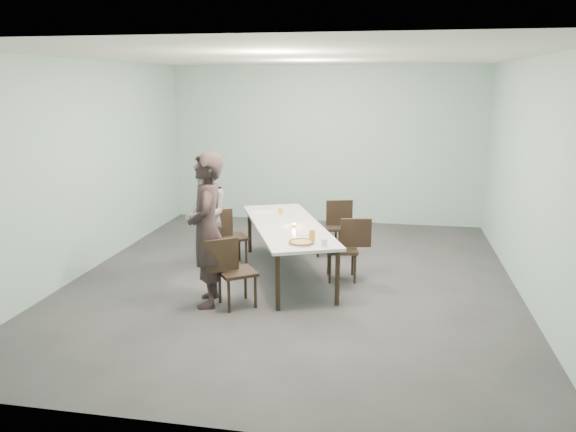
% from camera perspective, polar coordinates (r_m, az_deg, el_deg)
% --- Properties ---
extents(ground, '(7.00, 7.00, 0.00)m').
position_cam_1_polar(ground, '(7.86, 0.47, -6.51)').
color(ground, '#333335').
rests_on(ground, ground).
extents(room_shell, '(6.02, 7.02, 3.01)m').
position_cam_1_polar(room_shell, '(7.42, 0.50, 8.35)').
color(room_shell, '#9CC4BB').
rests_on(room_shell, ground).
extents(table, '(1.82, 2.75, 0.75)m').
position_cam_1_polar(table, '(7.85, -0.05, -1.23)').
color(table, white).
rests_on(table, ground).
extents(chair_near_left, '(0.63, 0.59, 0.87)m').
position_cam_1_polar(chair_near_left, '(6.84, -5.85, -5.23)').
color(chair_near_left, black).
rests_on(chair_near_left, ground).
extents(chair_far_left, '(0.64, 0.58, 0.87)m').
position_cam_1_polar(chair_far_left, '(8.36, -6.30, -1.76)').
color(chair_far_left, black).
rests_on(chair_far_left, ground).
extents(chair_near_right, '(0.64, 0.49, 0.87)m').
position_cam_1_polar(chair_near_right, '(7.78, 6.09, -2.91)').
color(chair_near_right, black).
rests_on(chair_near_right, ground).
extents(chair_far_right, '(0.65, 0.52, 0.87)m').
position_cam_1_polar(chair_far_right, '(8.94, 4.52, -0.72)').
color(chair_far_right, black).
rests_on(chair_far_right, ground).
extents(diner_near, '(0.60, 0.77, 1.89)m').
position_cam_1_polar(diner_near, '(6.84, -8.23, -1.44)').
color(diner_near, black).
rests_on(diner_near, ground).
extents(diner_far, '(0.88, 0.96, 1.58)m').
position_cam_1_polar(diner_far, '(8.33, -8.32, 0.18)').
color(diner_far, slate).
rests_on(diner_far, ground).
extents(pizza, '(0.34, 0.34, 0.04)m').
position_cam_1_polar(pizza, '(6.89, 1.36, -2.70)').
color(pizza, white).
rests_on(pizza, table).
extents(side_plate, '(0.18, 0.18, 0.01)m').
position_cam_1_polar(side_plate, '(7.34, 1.48, -1.79)').
color(side_plate, white).
rests_on(side_plate, table).
extents(beer_glass, '(0.08, 0.08, 0.15)m').
position_cam_1_polar(beer_glass, '(6.97, 2.46, -2.04)').
color(beer_glass, orange).
rests_on(beer_glass, table).
extents(water_tumbler, '(0.08, 0.08, 0.09)m').
position_cam_1_polar(water_tumbler, '(6.81, 3.68, -2.69)').
color(water_tumbler, silver).
rests_on(water_tumbler, table).
extents(tealight, '(0.06, 0.06, 0.05)m').
position_cam_1_polar(tealight, '(7.69, 0.62, -0.96)').
color(tealight, silver).
rests_on(tealight, table).
extents(amber_tumbler, '(0.07, 0.07, 0.08)m').
position_cam_1_polar(amber_tumbler, '(8.44, -0.73, 0.48)').
color(amber_tumbler, orange).
rests_on(amber_tumbler, table).
extents(menu, '(0.36, 0.32, 0.01)m').
position_cam_1_polar(menu, '(8.53, -2.48, 0.35)').
color(menu, silver).
rests_on(menu, table).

